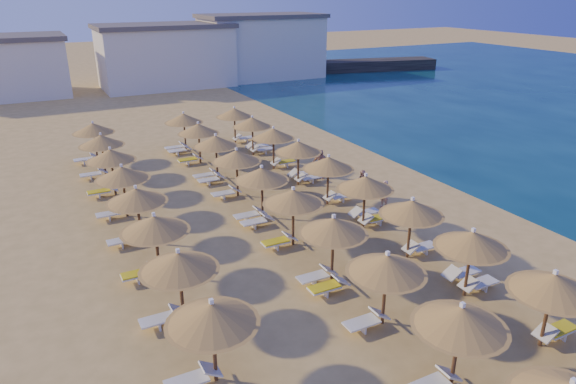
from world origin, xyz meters
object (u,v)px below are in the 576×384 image
beachgoer_c (321,164)px  beachgoer_a (385,194)px  beachgoer_b (363,184)px  jetty (335,66)px  parasol_row_west (277,186)px  parasol_row_east (346,173)px

beachgoer_c → beachgoer_a: bearing=-45.1°
beachgoer_b → jetty: bearing=101.3°
parasol_row_west → beachgoer_a: size_ratio=21.55×
jetty → beachgoer_c: (-24.58, -37.49, 0.17)m
parasol_row_east → beachgoer_c: 5.96m
jetty → parasol_row_east: parasol_row_east is taller
parasol_row_east → beachgoer_c: (1.81, 5.50, -1.41)m
parasol_row_west → beachgoer_b: (6.20, 1.66, -1.53)m
parasol_row_east → beachgoer_a: parasol_row_east is taller
jetty → beachgoer_b: size_ratio=18.77×
beachgoer_b → beachgoer_a: (0.16, -1.80, -0.03)m
parasol_row_east → beachgoer_a: 2.91m
parasol_row_east → beachgoer_a: size_ratio=21.55×
beachgoer_a → beachgoer_b: bearing=168.3°
beachgoer_c → parasol_row_west: bearing=-97.7°
parasol_row_east → parasol_row_west: bearing=180.0°
parasol_row_east → parasol_row_west: (-3.91, 0.00, 0.00)m
parasol_row_west → beachgoer_a: (6.36, -0.14, -1.56)m
parasol_row_west → beachgoer_b: bearing=15.0°
beachgoer_b → beachgoer_a: bearing=-43.3°
beachgoer_c → beachgoer_a: 5.67m
parasol_row_west → beachgoer_c: parasol_row_west is taller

